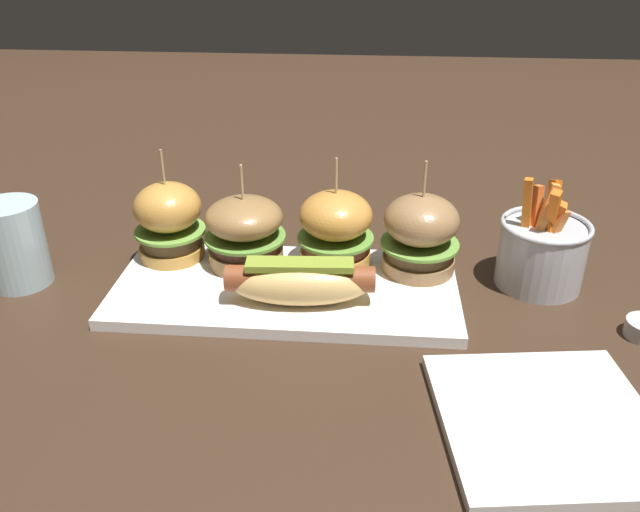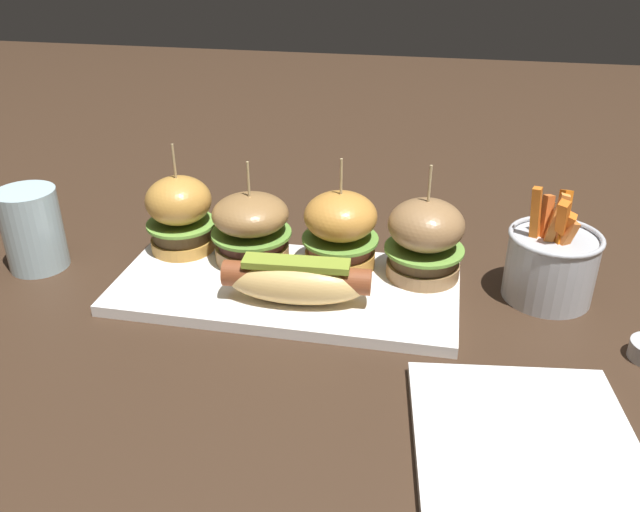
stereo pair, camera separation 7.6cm
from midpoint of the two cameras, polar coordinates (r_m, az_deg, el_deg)
name	(u,v)px [view 2 (the right image)]	position (r m, az deg, el deg)	size (l,w,h in m)	color
ground_plane	(287,291)	(0.80, -0.19, -3.22)	(3.00, 3.00, 0.00)	#382619
platter_main	(287,287)	(0.79, -0.19, -2.79)	(0.42, 0.20, 0.01)	white
hot_dog	(296,280)	(0.74, 0.87, -2.23)	(0.17, 0.07, 0.05)	#DDB369
slider_far_left	(180,213)	(0.86, -9.79, 3.67)	(0.09, 0.09, 0.15)	#C48A3C
slider_center_left	(251,228)	(0.82, -3.46, 2.43)	(0.10, 0.10, 0.13)	olive
slider_center_right	(340,230)	(0.81, 4.52, 2.25)	(0.10, 0.10, 0.14)	#C78739
slider_far_right	(425,239)	(0.80, 11.98, 1.45)	(0.10, 0.10, 0.14)	#966F46
fries_bucket	(551,263)	(0.83, 22.22, -0.66)	(0.11, 0.11, 0.14)	#B7BABF
side_plate	(524,439)	(0.63, 21.05, -15.00)	(0.19, 0.19, 0.01)	white
water_glass	(33,229)	(0.89, -21.81, 2.15)	(0.08, 0.08, 0.11)	silver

